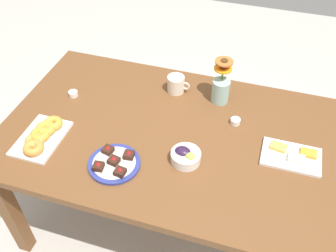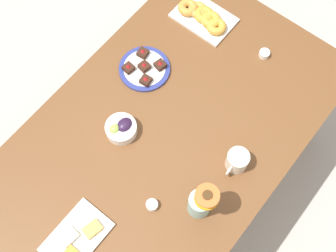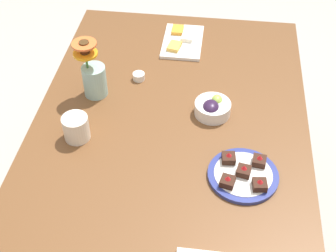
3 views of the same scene
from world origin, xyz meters
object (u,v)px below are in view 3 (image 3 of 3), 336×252
at_px(cheese_platter, 182,41).
at_px(grape_bowl, 212,108).
at_px(jam_cup_honey, 139,76).
at_px(dining_table, 168,150).
at_px(flower_vase, 94,77).
at_px(coffee_mug, 76,127).
at_px(dessert_plate, 243,174).

bearing_deg(cheese_platter, grape_bowl, -160.53).
bearing_deg(jam_cup_honey, dining_table, -152.27).
relative_size(dining_table, flower_vase, 6.71).
relative_size(grape_bowl, jam_cup_honey, 2.77).
bearing_deg(coffee_mug, dessert_plate, -100.82).
xyz_separation_m(dessert_plate, flower_vase, (0.35, 0.57, 0.07)).
bearing_deg(dessert_plate, grape_bowl, 21.92).
xyz_separation_m(grape_bowl, jam_cup_honey, (0.17, 0.30, -0.01)).
height_order(jam_cup_honey, dessert_plate, dessert_plate).
height_order(grape_bowl, jam_cup_honey, grape_bowl).
bearing_deg(cheese_platter, dining_table, -179.02).
relative_size(dining_table, jam_cup_honey, 33.33).
relative_size(jam_cup_honey, flower_vase, 0.20).
height_order(cheese_platter, dessert_plate, dessert_plate).
height_order(dining_table, dessert_plate, dessert_plate).
relative_size(grape_bowl, flower_vase, 0.56).
distance_m(dining_table, flower_vase, 0.40).
distance_m(coffee_mug, dessert_plate, 0.59).
xyz_separation_m(cheese_platter, dessert_plate, (-0.74, -0.28, 0.00)).
height_order(coffee_mug, jam_cup_honey, coffee_mug).
bearing_deg(cheese_platter, flower_vase, 142.58).
height_order(coffee_mug, dessert_plate, coffee_mug).
relative_size(cheese_platter, flower_vase, 1.09).
height_order(dining_table, flower_vase, flower_vase).
xyz_separation_m(dining_table, grape_bowl, (0.13, -0.15, 0.12)).
relative_size(dessert_plate, flower_vase, 0.97).
bearing_deg(jam_cup_honey, flower_vase, 125.84).
height_order(dessert_plate, flower_vase, flower_vase).
relative_size(grape_bowl, cheese_platter, 0.51).
relative_size(dining_table, grape_bowl, 12.02).
relative_size(coffee_mug, jam_cup_honey, 2.63).
xyz_separation_m(cheese_platter, flower_vase, (-0.39, 0.30, 0.07)).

